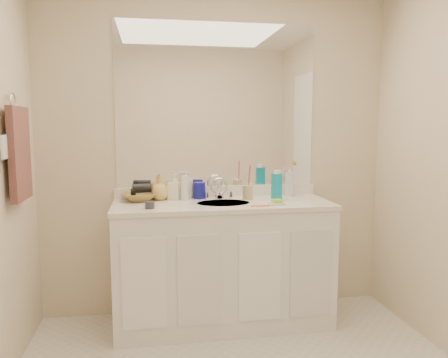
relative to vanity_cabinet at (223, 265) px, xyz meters
The scene contains 25 objects.
wall_back 0.82m from the vanity_cabinet, 90.00° to the left, with size 2.60×0.02×2.40m, color beige.
vanity_cabinet is the anchor object (origin of this frame).
countertop 0.44m from the vanity_cabinet, ahead, with size 1.52×0.57×0.03m, color white.
backsplash 0.56m from the vanity_cabinet, 90.00° to the left, with size 1.52×0.03×0.08m, color white.
sink_basin 0.44m from the vanity_cabinet, 90.00° to the right, with size 0.37×0.37×0.02m, color beige.
faucet 0.53m from the vanity_cabinet, 90.00° to the left, with size 0.02×0.02×0.11m, color silver.
mirror 1.17m from the vanity_cabinet, 90.00° to the left, with size 1.48×0.01×1.20m, color white.
blue_mug 0.57m from the vanity_cabinet, 128.11° to the left, with size 0.09×0.09×0.12m, color navy.
tan_cup 0.55m from the vanity_cabinet, 22.81° to the left, with size 0.08×0.08×0.10m, color #C0B487.
toothbrush 0.64m from the vanity_cabinet, 21.81° to the left, with size 0.01×0.01×0.21m, color #E23B5F.
mouthwash_bottle 0.68m from the vanity_cabinet, ahead, with size 0.08×0.08×0.19m, color #0E90B0.
clear_pump_bottle 0.79m from the vanity_cabinet, 18.44° to the left, with size 0.07×0.07×0.18m, color silver.
soap_dish 0.60m from the vanity_cabinet, 23.90° to the right, with size 0.11×0.09×0.01m, color silver.
green_soap 0.61m from the vanity_cabinet, 23.90° to the right, with size 0.07×0.05×0.02m, color #A5E337.
orange_comb 0.54m from the vanity_cabinet, 40.48° to the right, with size 0.13×0.03×0.01m, color #FF541A.
dark_jar 0.71m from the vanity_cabinet, 164.04° to the right, with size 0.06×0.06×0.04m, color #313137.
extra_white_bottle 0.61m from the vanity_cabinet, 152.44° to the left, with size 0.05×0.05×0.18m, color white.
soap_bottle_white 0.63m from the vanity_cabinet, 133.96° to the left, with size 0.07×0.07×0.19m, color white.
soap_bottle_cream 0.66m from the vanity_cabinet, 150.50° to the left, with size 0.08×0.09×0.18m, color #FFF8CF.
soap_bottle_yellow 0.71m from the vanity_cabinet, 157.79° to the left, with size 0.13×0.13×0.17m, color #DBB155.
wicker_basket 0.77m from the vanity_cabinet, 165.12° to the left, with size 0.24×0.24×0.06m, color olive.
hair_dryer 0.80m from the vanity_cabinet, 164.61° to the left, with size 0.06×0.06×0.13m, color black.
towel_ring 1.71m from the vanity_cabinet, 168.86° to the right, with size 0.11×0.11×0.01m, color silver.
hand_towel 1.52m from the vanity_cabinet, 168.69° to the right, with size 0.04×0.32×0.55m, color #4D2D29.
switch_plate 1.61m from the vanity_cabinet, 160.52° to the right, with size 0.01×0.09×0.13m, color white.
Camera 1 is at (-0.50, -1.94, 1.42)m, focal length 35.00 mm.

